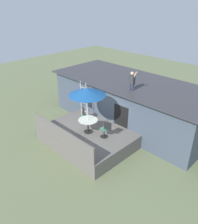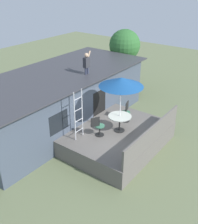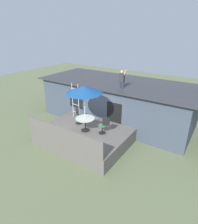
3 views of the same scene
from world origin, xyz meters
name	(u,v)px [view 3 (image 3 of 3)]	position (x,y,z in m)	size (l,w,h in m)	color
ground_plane	(86,141)	(0.00, 0.00, 0.00)	(40.00, 40.00, 0.00)	#66704C
house	(117,101)	(0.00, 3.60, 1.38)	(10.50, 4.50, 2.75)	#424C5B
deck	(86,135)	(0.00, 0.00, 0.40)	(4.75, 3.77, 0.80)	#605B56
deck_railing	(63,136)	(0.00, -1.84, 1.25)	(4.65, 0.08, 0.90)	#605B56
patio_table	(85,121)	(0.08, -0.14, 1.39)	(1.04, 1.04, 0.74)	black
patio_umbrella	(84,90)	(0.08, -0.14, 3.15)	(1.90, 1.90, 2.54)	silver
step_ladder	(76,101)	(-1.46, 0.93, 1.90)	(0.52, 0.04, 2.20)	silver
person_figure	(122,78)	(0.90, 2.38, 3.35)	(0.47, 0.20, 1.11)	#33384C
patio_chair_left	(78,116)	(-0.84, 0.38, 1.26)	(0.58, 0.44, 0.92)	black
patio_chair_right	(104,126)	(1.08, 0.14, 1.26)	(0.61, 0.44, 0.92)	black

